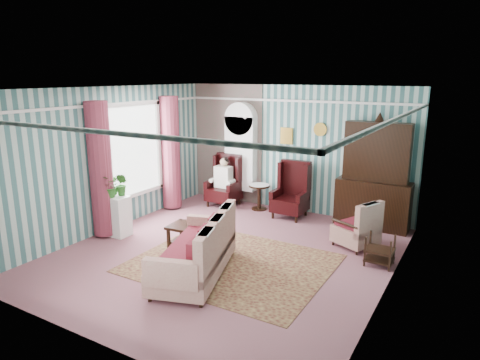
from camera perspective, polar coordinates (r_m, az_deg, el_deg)
The scene contains 17 objects.
floor at distance 7.78m, azimuth -1.84°, elevation -9.79°, with size 6.00×6.00×0.00m, color #8F535A.
room_shell at distance 7.70m, azimuth -5.18°, elevation 5.49°, with size 5.53×6.02×2.91m.
bookcase at distance 10.45m, azimuth 0.07°, elevation 2.83°, with size 0.80×0.28×2.24m, color white.
dresser_hutch at distance 9.16m, azimuth 17.55°, elevation 0.99°, with size 1.50×0.56×2.36m, color black.
wingback_left at distance 10.36m, azimuth -2.21°, elevation -0.08°, with size 0.76×0.80×1.25m, color black.
wingback_right at distance 9.56m, azimuth 6.69°, elevation -1.35°, with size 0.76×0.80×1.25m, color black.
seated_woman at distance 10.36m, azimuth -2.20°, elevation -0.27°, with size 0.44×0.40×1.18m, color silver, non-canonical shape.
round_side_table at distance 10.13m, azimuth 2.57°, elevation -2.31°, with size 0.50×0.50×0.60m, color black.
nest_table at distance 7.61m, azimuth 18.14°, elevation -8.85°, with size 0.45×0.38×0.54m, color black.
plant_stand at distance 8.87m, azimuth -16.24°, elevation -4.58°, with size 0.55×0.35×0.80m, color silver.
rug at distance 7.40m, azimuth -1.08°, elevation -11.03°, with size 3.20×2.60×0.01m, color #501A21.
sofa at distance 6.82m, azimuth -6.15°, elevation -8.46°, with size 2.03×0.98×1.08m, color #BBAA91.
floral_armchair at distance 8.22m, azimuth 15.25°, elevation -5.67°, with size 0.75×0.79×0.88m, color #B8AD8F.
coffee_table at distance 7.95m, azimuth -6.11°, elevation -7.65°, with size 0.96×0.53×0.43m, color black.
potted_plant_a at distance 8.62m, azimuth -16.99°, elevation -0.77°, with size 0.42×0.36×0.46m, color #184B17.
potted_plant_b at distance 8.70m, azimuth -15.49°, elevation -0.58°, with size 0.25×0.20×0.45m, color #164816.
potted_plant_c at distance 8.86m, azimuth -16.57°, elevation -0.72°, with size 0.20×0.20×0.35m, color #28591B.
Camera 1 is at (3.79, -6.03, 3.12)m, focal length 32.00 mm.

